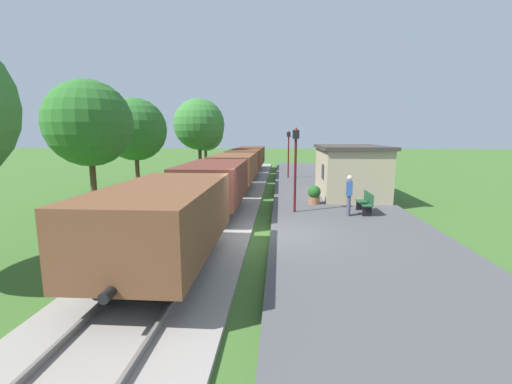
{
  "coord_description": "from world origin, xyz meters",
  "views": [
    {
      "loc": [
        0.5,
        -11.45,
        3.62
      ],
      "look_at": [
        -0.54,
        3.48,
        1.11
      ],
      "focal_mm": 24.03,
      "sensor_mm": 36.0,
      "label": 1
    }
  ],
  "objects": [
    {
      "name": "lamp_post_near",
      "position": [
        1.18,
        3.42,
        2.8
      ],
      "size": [
        0.28,
        0.28,
        3.7
      ],
      "color": "#591414",
      "rests_on": "platform_slab"
    },
    {
      "name": "platform_slab",
      "position": [
        3.2,
        0.0,
        0.12
      ],
      "size": [
        6.0,
        60.0,
        0.25
      ],
      "primitive_type": "cube",
      "color": "#4C4C4F",
      "rests_on": "ground"
    },
    {
      "name": "freight_train",
      "position": [
        -2.4,
        9.95,
        1.4
      ],
      "size": [
        2.5,
        32.6,
        2.12
      ],
      "color": "brown",
      "rests_on": "rail_near"
    },
    {
      "name": "tree_field_left",
      "position": [
        -6.14,
        16.76,
        4.44
      ],
      "size": [
        4.17,
        4.17,
        6.53
      ],
      "color": "#4C3823",
      "rests_on": "ground"
    },
    {
      "name": "bench_down_platform",
      "position": [
        4.24,
        13.2,
        0.72
      ],
      "size": [
        0.42,
        1.5,
        0.91
      ],
      "color": "#1E4C2D",
      "rests_on": "platform_slab"
    },
    {
      "name": "tree_field_distant",
      "position": [
        -7.31,
        24.37,
        3.82
      ],
      "size": [
        3.81,
        3.81,
        5.73
      ],
      "color": "#4C3823",
      "rests_on": "ground"
    },
    {
      "name": "station_hut",
      "position": [
        4.4,
        7.91,
        1.65
      ],
      "size": [
        3.5,
        5.8,
        2.78
      ],
      "color": "tan",
      "rests_on": "platform_slab"
    },
    {
      "name": "potted_planter",
      "position": [
        2.21,
        5.28,
        0.72
      ],
      "size": [
        0.64,
        0.64,
        0.92
      ],
      "color": "#9E6642",
      "rests_on": "platform_slab"
    },
    {
      "name": "bench_near_hut",
      "position": [
        4.24,
        3.39,
        0.72
      ],
      "size": [
        0.42,
        1.5,
        0.91
      ],
      "color": "#1E4C2D",
      "rests_on": "platform_slab"
    },
    {
      "name": "lamp_post_far",
      "position": [
        1.18,
        15.73,
        2.8
      ],
      "size": [
        0.28,
        0.28,
        3.7
      ],
      "color": "#591414",
      "rests_on": "platform_slab"
    },
    {
      "name": "rail_near",
      "position": [
        -1.68,
        0.0,
        0.19
      ],
      "size": [
        0.07,
        60.0,
        0.14
      ],
      "primitive_type": "cube",
      "color": "slate",
      "rests_on": "track_ballast"
    },
    {
      "name": "person_waiting",
      "position": [
        3.41,
        2.86,
        1.18
      ],
      "size": [
        0.29,
        0.41,
        1.71
      ],
      "rotation": [
        0.0,
        0.0,
        3.0
      ],
      "color": "#474C66",
      "rests_on": "platform_slab"
    },
    {
      "name": "ground_plane",
      "position": [
        0.0,
        0.0,
        0.0
      ],
      "size": [
        160.0,
        160.0,
        0.0
      ],
      "primitive_type": "plane",
      "color": "#3D6628"
    },
    {
      "name": "track_ballast",
      "position": [
        -2.4,
        0.0,
        0.06
      ],
      "size": [
        3.8,
        60.0,
        0.12
      ],
      "primitive_type": "cube",
      "color": "gray",
      "rests_on": "ground"
    },
    {
      "name": "rail_far",
      "position": [
        -3.12,
        0.0,
        0.19
      ],
      "size": [
        0.07,
        60.0,
        0.14
      ],
      "primitive_type": "cube",
      "color": "slate",
      "rests_on": "track_ballast"
    },
    {
      "name": "tree_trackside_mid",
      "position": [
        -8.36,
        4.15,
        4.13
      ],
      "size": [
        3.98,
        3.98,
        6.13
      ],
      "color": "#4C3823",
      "rests_on": "ground"
    },
    {
      "name": "tree_trackside_far",
      "position": [
        -9.21,
        11.25,
        3.95
      ],
      "size": [
        4.17,
        4.17,
        6.04
      ],
      "color": "#4C3823",
      "rests_on": "ground"
    }
  ]
}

